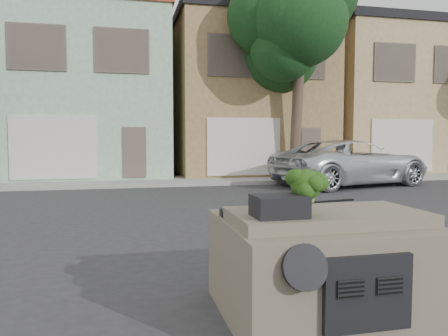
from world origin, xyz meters
name	(u,v)px	position (x,y,z in m)	size (l,w,h in m)	color
ground_plane	(243,245)	(0.00, 0.00, 0.00)	(120.00, 120.00, 0.00)	#303033
sidewalk	(174,181)	(0.00, 10.50, 0.07)	(40.00, 3.00, 0.15)	gray
townhouse_mint	(89,96)	(-3.50, 14.50, 3.77)	(7.20, 8.20, 7.55)	#9AC29C
townhouse_tan	(243,99)	(4.00, 14.50, 3.77)	(7.20, 8.20, 7.55)	olive
townhouse_beige	(374,102)	(11.50, 14.50, 3.77)	(7.20, 8.20, 7.55)	tan
silver_pickup	(351,185)	(6.55, 8.05, 0.00)	(2.90, 6.29, 1.75)	silver
tree_near	(297,78)	(5.00, 9.80, 4.25)	(4.40, 4.00, 8.50)	#143816
car_dashboard	(319,262)	(0.00, -3.00, 0.56)	(2.00, 1.80, 1.12)	#69614D
instrument_hump	(279,206)	(-0.58, -3.35, 1.22)	(0.48, 0.38, 0.20)	black
wiper_arm	(328,201)	(0.28, -2.62, 1.13)	(0.70, 0.03, 0.02)	black
broccoli	(306,191)	(-0.27, -3.26, 1.34)	(0.36, 0.36, 0.44)	#1C390F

